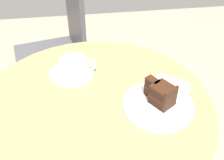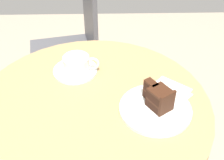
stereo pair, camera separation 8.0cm
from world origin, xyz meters
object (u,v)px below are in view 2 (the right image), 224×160
(saucer, at_px, (75,70))
(cake_plate, at_px, (155,109))
(napkin, at_px, (167,93))
(teaspoon, at_px, (90,70))
(coffee_cup, at_px, (77,64))
(fork, at_px, (173,106))
(cafe_chair, at_px, (76,41))
(cake_slice, at_px, (159,98))

(saucer, height_order, cake_plate, cake_plate)
(saucer, distance_m, napkin, 0.34)
(saucer, height_order, teaspoon, teaspoon)
(coffee_cup, height_order, cake_plate, coffee_cup)
(teaspoon, xyz_separation_m, napkin, (0.26, -0.12, -0.01))
(cake_plate, height_order, fork, fork)
(teaspoon, relative_size, cafe_chair, 0.11)
(coffee_cup, bearing_deg, fork, -32.95)
(fork, distance_m, napkin, 0.08)
(saucer, bearing_deg, fork, -32.91)
(saucer, bearing_deg, cake_slice, -36.49)
(napkin, xyz_separation_m, cafe_chair, (-0.38, 0.74, -0.24))
(saucer, bearing_deg, coffee_cup, -31.33)
(teaspoon, height_order, cake_plate, teaspoon)
(teaspoon, relative_size, napkin, 0.49)
(cake_slice, height_order, cafe_chair, cafe_chair)
(cake_plate, height_order, cake_slice, cake_slice)
(cake_slice, height_order, fork, cake_slice)
(cake_slice, bearing_deg, cake_plate, -139.03)
(saucer, bearing_deg, cake_plate, -38.21)
(napkin, bearing_deg, saucer, 157.61)
(fork, bearing_deg, coffee_cup, -170.06)
(coffee_cup, xyz_separation_m, fork, (0.31, -0.20, -0.02))
(coffee_cup, height_order, napkin, coffee_cup)
(coffee_cup, height_order, cake_slice, cake_slice)
(saucer, xyz_separation_m, coffee_cup, (0.01, -0.01, 0.03))
(saucer, distance_m, cake_plate, 0.33)
(cake_plate, relative_size, cafe_chair, 0.26)
(fork, relative_size, cafe_chair, 0.14)
(saucer, height_order, coffee_cup, coffee_cup)
(fork, bearing_deg, teaspoon, -173.94)
(coffee_cup, xyz_separation_m, cake_slice, (0.26, -0.19, 0.01))
(coffee_cup, bearing_deg, cake_slice, -36.65)
(teaspoon, height_order, napkin, teaspoon)
(teaspoon, distance_m, cake_plate, 0.29)
(fork, xyz_separation_m, cafe_chair, (-0.38, 0.81, -0.25))
(saucer, height_order, cafe_chair, cafe_chair)
(cake_plate, height_order, cafe_chair, cafe_chair)
(teaspoon, bearing_deg, cake_slice, 36.78)
(coffee_cup, bearing_deg, cake_plate, -38.43)
(cake_plate, bearing_deg, cafe_chair, 111.71)
(teaspoon, xyz_separation_m, cake_slice, (0.21, -0.19, 0.04))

